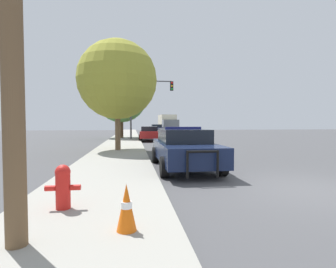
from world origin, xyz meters
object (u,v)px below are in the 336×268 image
box_truck (168,123)px  tree_sidewalk_near (117,80)px  fire_hydrant (63,185)px  tree_sidewalk_mid (121,97)px  police_car (184,148)px  traffic_light (147,97)px  car_background_distant (156,129)px  traffic_cone (127,207)px  car_background_midblock (149,133)px

box_truck → tree_sidewalk_near: (-6.82, -28.95, 2.51)m
fire_hydrant → tree_sidewalk_mid: bearing=89.7°
police_car → fire_hydrant: bearing=55.4°
traffic_light → tree_sidewalk_near: tree_sidewalk_near is taller
box_truck → car_background_distant: bearing=58.2°
fire_hydrant → traffic_cone: 1.63m
car_background_distant → traffic_light: bearing=-98.5°
car_background_midblock → tree_sidewalk_mid: 5.68m
police_car → car_background_distant: (1.77, 30.64, -0.01)m
car_background_distant → car_background_midblock: 15.90m
traffic_light → tree_sidewalk_mid: bearing=140.4°
car_background_distant → traffic_cone: size_ratio=5.92×
police_car → tree_sidewalk_near: size_ratio=0.80×
tree_sidewalk_near → fire_hydrant: bearing=-92.4°
traffic_cone → car_background_midblock: bearing=85.4°
police_car → fire_hydrant: police_car is taller
police_car → traffic_cone: police_car is taller
police_car → car_background_midblock: (-0.32, 14.88, -0.04)m
car_background_midblock → box_truck: (4.41, 19.80, 0.91)m
fire_hydrant → car_background_midblock: size_ratio=0.17×
tree_sidewalk_mid → box_truck: bearing=66.5°
car_background_distant → traffic_cone: bearing=-95.7°
traffic_cone → car_background_distant: bearing=84.1°
car_background_distant → traffic_cone: (-3.76, -36.39, -0.29)m
fire_hydrant → tree_sidewalk_near: bearing=87.6°
tree_sidewalk_mid → tree_sidewalk_near: tree_sidewalk_mid is taller
car_background_distant → box_truck: 4.74m
fire_hydrant → traffic_light: 21.18m
police_car → traffic_light: bearing=-88.6°
traffic_cone → tree_sidewalk_near: bearing=93.7°
car_background_distant → car_background_midblock: (-2.09, -15.76, -0.03)m
car_background_midblock → traffic_cone: bearing=-91.1°
traffic_light → tree_sidewalk_near: size_ratio=0.92×
traffic_light → tree_sidewalk_near: bearing=-102.4°
fire_hydrant → traffic_light: bearing=82.5°
fire_hydrant → traffic_cone: (1.17, -1.14, -0.08)m
car_background_midblock → tree_sidewalk_near: 10.05m
police_car → car_background_distant: police_car is taller
car_background_distant → tree_sidewalk_near: 25.53m
police_car → car_background_midblock: police_car is taller
traffic_light → box_truck: size_ratio=0.85×
car_background_distant → fire_hydrant: bearing=-97.7°
fire_hydrant → tree_sidewalk_near: 10.96m
tree_sidewalk_near → traffic_cone: tree_sidewalk_near is taller
tree_sidewalk_near → traffic_cone: size_ratio=9.14×
box_truck → tree_sidewalk_near: tree_sidewalk_near is taller
police_car → tree_sidewalk_mid: bearing=-80.7°
fire_hydrant → traffic_light: (2.71, 20.69, 3.64)m
box_truck → traffic_cone: bearing=79.5°
police_car → box_truck: bearing=-96.9°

